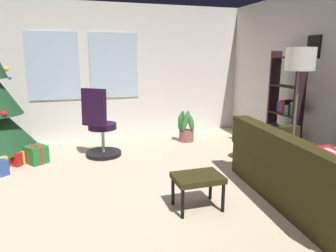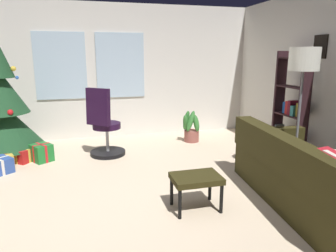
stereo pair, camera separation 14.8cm
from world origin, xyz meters
name	(u,v)px [view 1 (the left image)]	position (x,y,z in m)	size (l,w,h in m)	color
ground_plane	(147,216)	(0.00, 0.00, -0.05)	(5.39, 6.21, 0.10)	beige
wall_back_with_windows	(106,72)	(-0.02, 3.15, 1.26)	(5.39, 0.12, 2.51)	silver
couch	(330,181)	(1.88, -0.46, 0.28)	(1.78, 2.21, 0.80)	#2D2810
footstool	(198,180)	(0.52, -0.09, 0.32)	(0.50, 0.36, 0.37)	#2D2810
gift_box_red	(17,157)	(-1.50, 1.96, 0.10)	(0.36, 0.36, 0.21)	red
gift_box_green	(36,155)	(-1.23, 1.92, 0.13)	(0.37, 0.38, 0.27)	#1E722D
office_chair	(100,130)	(-0.28, 1.93, 0.43)	(0.59, 0.59, 1.09)	black
bookshelf	(285,111)	(2.48, 1.11, 0.72)	(0.18, 0.64, 1.64)	black
floor_lamp	(299,69)	(2.03, 0.35, 1.41)	(0.36, 0.36, 1.67)	slate
potted_plant	(185,129)	(1.30, 2.34, 0.24)	(0.35, 0.34, 0.61)	#8E4F45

